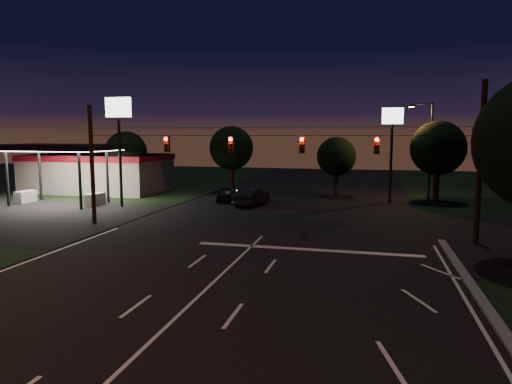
% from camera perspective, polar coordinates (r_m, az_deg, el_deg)
% --- Properties ---
extents(ground, '(140.00, 140.00, 0.00)m').
position_cam_1_polar(ground, '(14.81, -12.21, -17.08)').
color(ground, black).
rests_on(ground, ground).
extents(cross_street_left, '(20.00, 16.00, 0.02)m').
position_cam_1_polar(cross_street_left, '(38.80, -28.63, -2.70)').
color(cross_street_left, black).
rests_on(cross_street_left, ground).
extents(stop_bar, '(12.00, 0.50, 0.01)m').
position_cam_1_polar(stop_bar, '(24.54, 6.32, -7.13)').
color(stop_bar, silver).
rests_on(stop_bar, ground).
extents(utility_pole_right, '(0.30, 0.30, 9.00)m').
position_cam_1_polar(utility_pole_right, '(28.38, 25.73, -5.87)').
color(utility_pole_right, black).
rests_on(utility_pole_right, ground).
extents(utility_pole_left, '(0.28, 0.28, 8.00)m').
position_cam_1_polar(utility_pole_left, '(33.12, -19.52, -3.78)').
color(utility_pole_left, black).
rests_on(utility_pole_left, ground).
extents(signal_span, '(24.00, 0.40, 1.56)m').
position_cam_1_polar(signal_span, '(27.73, 1.24, 6.03)').
color(signal_span, black).
rests_on(signal_span, ground).
extents(gas_station, '(14.20, 16.10, 5.25)m').
position_cam_1_polar(gas_station, '(50.97, -19.41, 2.62)').
color(gas_station, gray).
rests_on(gas_station, ground).
extents(pole_sign_left_near, '(2.20, 0.30, 9.10)m').
position_cam_1_polar(pole_sign_left_near, '(39.57, -16.78, 8.20)').
color(pole_sign_left_near, black).
rests_on(pole_sign_left_near, ground).
extents(pole_sign_right, '(1.80, 0.30, 8.40)m').
position_cam_1_polar(pole_sign_right, '(42.13, 16.64, 7.12)').
color(pole_sign_right, black).
rests_on(pole_sign_right, ground).
extents(street_light_right_far, '(2.20, 0.35, 9.00)m').
position_cam_1_polar(street_light_right_far, '(44.40, 20.67, 5.66)').
color(street_light_right_far, black).
rests_on(street_light_right_far, ground).
extents(tree_far_a, '(4.20, 4.20, 6.42)m').
position_cam_1_polar(tree_far_a, '(48.61, -15.84, 4.77)').
color(tree_far_a, black).
rests_on(tree_far_a, ground).
extents(tree_far_b, '(4.60, 4.60, 6.98)m').
position_cam_1_polar(tree_far_b, '(48.33, -3.04, 5.44)').
color(tree_far_b, black).
rests_on(tree_far_b, ground).
extents(tree_far_c, '(3.80, 3.80, 5.86)m').
position_cam_1_polar(tree_far_c, '(45.35, 10.04, 4.33)').
color(tree_far_c, black).
rests_on(tree_far_c, ground).
extents(tree_far_d, '(4.80, 4.80, 7.30)m').
position_cam_1_polar(tree_far_d, '(43.64, 21.80, 5.04)').
color(tree_far_d, black).
rests_on(tree_far_d, ground).
extents(car_oncoming_a, '(2.03, 4.06, 1.33)m').
position_cam_1_polar(car_oncoming_a, '(41.77, -3.63, -0.27)').
color(car_oncoming_a, black).
rests_on(car_oncoming_a, ground).
extents(car_oncoming_b, '(2.30, 4.81, 1.52)m').
position_cam_1_polar(car_oncoming_b, '(39.17, -0.55, -0.60)').
color(car_oncoming_b, black).
rests_on(car_oncoming_b, ground).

